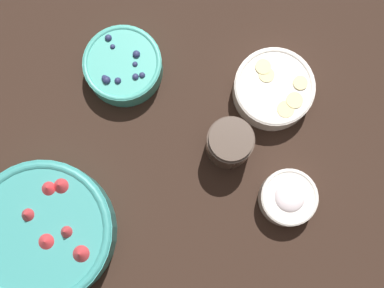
% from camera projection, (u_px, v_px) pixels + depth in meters
% --- Properties ---
extents(ground_plane, '(4.00, 4.00, 0.00)m').
position_uv_depth(ground_plane, '(145.00, 181.00, 1.02)').
color(ground_plane, black).
extents(bowl_strawberries, '(0.26, 0.26, 0.09)m').
position_uv_depth(bowl_strawberries, '(43.00, 232.00, 0.96)').
color(bowl_strawberries, teal).
rests_on(bowl_strawberries, ground_plane).
extents(bowl_blueberries, '(0.15, 0.15, 0.06)m').
position_uv_depth(bowl_blueberries, '(123.00, 66.00, 1.03)').
color(bowl_blueberries, '#47AD9E').
rests_on(bowl_blueberries, ground_plane).
extents(bowl_bananas, '(0.15, 0.15, 0.05)m').
position_uv_depth(bowl_bananas, '(274.00, 89.00, 1.02)').
color(bowl_bananas, white).
rests_on(bowl_bananas, ground_plane).
extents(bowl_cream, '(0.10, 0.10, 0.06)m').
position_uv_depth(bowl_cream, '(288.00, 200.00, 0.98)').
color(bowl_cream, silver).
rests_on(bowl_cream, ground_plane).
extents(jar_chocolate, '(0.09, 0.09, 0.09)m').
position_uv_depth(jar_chocolate, '(229.00, 144.00, 0.99)').
color(jar_chocolate, '#4C3D33').
rests_on(jar_chocolate, ground_plane).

